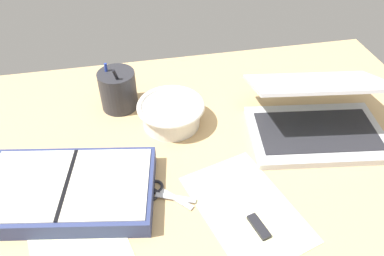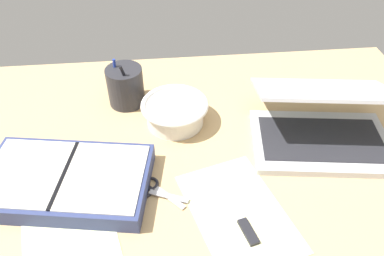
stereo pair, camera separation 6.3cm
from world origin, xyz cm
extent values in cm
cube|color=tan|center=(0.00, 0.00, 1.00)|extent=(140.00, 100.00, 2.00)
cube|color=#B7B7BC|center=(33.04, 4.66, 2.90)|extent=(36.23, 26.17, 1.80)
cube|color=#232328|center=(33.04, 4.66, 3.92)|extent=(31.40, 19.58, 0.24)
cube|color=#B7B7BC|center=(33.98, 11.40, 13.88)|extent=(36.05, 24.91, 8.87)
cube|color=silver|center=(33.92, 10.96, 13.70)|extent=(33.09, 22.36, 7.61)
cylinder|color=silver|center=(-2.35, 16.92, 4.94)|extent=(14.92, 14.92, 5.88)
torus|color=silver|center=(-2.35, 16.92, 7.88)|extent=(17.55, 17.55, 1.40)
cylinder|color=#28282D|center=(-15.26, 27.22, 7.42)|extent=(9.98, 9.98, 10.84)
cylinder|color=black|center=(-14.12, 24.72, 9.45)|extent=(3.64, 2.11, 12.77)
cylinder|color=#233899|center=(-17.71, 28.46, 9.04)|extent=(1.19, 1.57, 12.13)
cube|color=navy|center=(-27.51, -2.94, 4.12)|extent=(39.00, 27.17, 4.25)
cube|color=silver|center=(-36.05, -1.45, 6.40)|extent=(19.71, 21.89, 0.30)
cube|color=silver|center=(-18.97, -4.42, 6.40)|extent=(19.71, 21.89, 0.30)
cube|color=black|center=(-27.51, -2.94, 6.55)|extent=(4.10, 19.18, 0.30)
cube|color=#B7B7BC|center=(-5.42, -8.19, 2.60)|extent=(8.68, 4.51, 0.30)
cube|color=#B7B7BC|center=(-5.42, -8.19, 2.30)|extent=(7.00, 7.28, 0.30)
torus|color=#232328|center=(-10.72, -6.00, 2.30)|extent=(3.90, 3.90, 0.70)
torus|color=#232328|center=(-9.37, -4.04, 2.30)|extent=(3.90, 3.90, 0.70)
cube|color=#F4EFB2|center=(8.74, -13.36, 2.08)|extent=(25.03, 31.59, 0.16)
cube|color=#F4EFB2|center=(-24.54, -19.14, 2.08)|extent=(23.10, 26.99, 0.16)
cube|color=black|center=(9.76, -18.56, 2.50)|extent=(3.46, 6.31, 1.00)
cube|color=silver|center=(8.84, -15.08, 2.50)|extent=(1.47, 1.47, 0.60)
camera|label=1|loc=(-11.80, -58.17, 66.89)|focal=35.00mm
camera|label=2|loc=(-5.53, -59.11, 66.89)|focal=35.00mm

